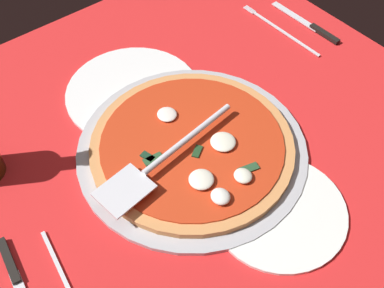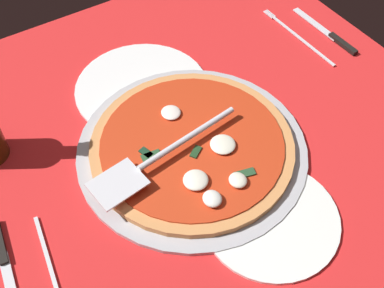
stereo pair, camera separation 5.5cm
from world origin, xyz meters
The scene contains 8 objects.
ground_plane centered at (0.00, 0.00, -0.40)cm, with size 91.73×91.73×0.80cm, color red.
pizza_pan centered at (-0.53, 1.61, 0.61)cm, with size 38.61×38.61×1.23cm, color #AFB1B8.
dinner_plate_left centered at (-18.05, -1.23, 0.50)cm, with size 20.89×20.89×1.00cm, color white.
dinner_plate_right centered at (17.16, 1.54, 0.50)cm, with size 24.86×24.86×1.00cm, color white.
pizza centered at (-0.75, 1.63, 2.00)cm, with size 34.02×34.02×2.86cm.
pizza_server centered at (-1.38, 8.33, 4.44)cm, with size 7.09×27.61×1.00cm.
place_setting_near centered at (11.24, -36.25, 0.35)cm, with size 22.75×13.38×1.40cm.
place_setting_far centered at (-5.87, 32.61, 0.36)cm, with size 21.11×14.65×1.40cm.
Camera 1 is at (-39.45, 33.09, 63.80)cm, focal length 44.82 mm.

